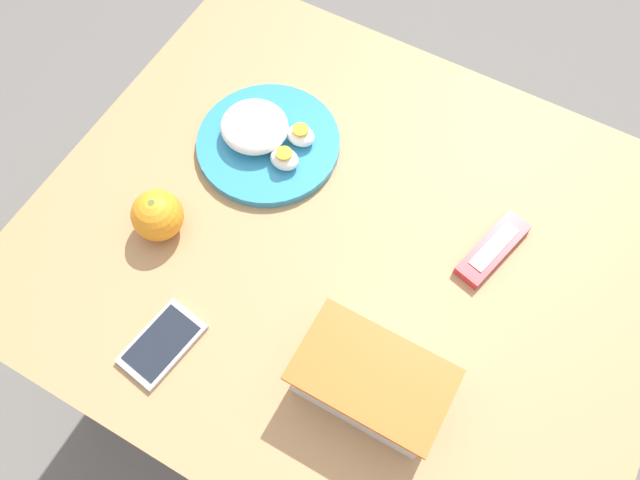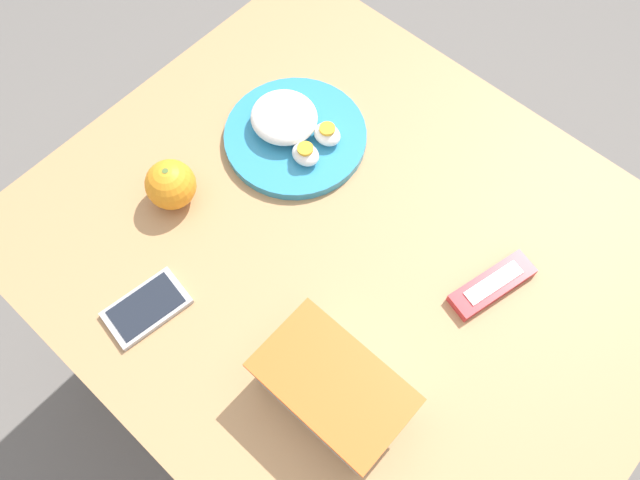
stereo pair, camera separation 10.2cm
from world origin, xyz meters
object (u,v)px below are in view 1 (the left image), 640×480
candy_bar (493,249)px  cell_phone (162,344)px  rice_plate (265,138)px  food_container (371,383)px  orange_fruit (157,215)px

candy_bar → cell_phone: size_ratio=1.13×
rice_plate → candy_bar: bearing=-180.0°
food_container → orange_fruit: (0.43, -0.08, 0.00)m
cell_phone → orange_fruit: bearing=-54.7°
food_container → orange_fruit: size_ratio=2.54×
candy_bar → cell_phone: 0.56m
food_container → cell_phone: (0.31, 0.09, -0.04)m
orange_fruit → cell_phone: bearing=125.3°
candy_bar → rice_plate: bearing=0.0°
orange_fruit → rice_plate: 0.24m
orange_fruit → rice_plate: bearing=-105.9°
orange_fruit → rice_plate: orange_fruit is taller
food_container → candy_bar: size_ratio=1.39×
rice_plate → candy_bar: size_ratio=1.65×
food_container → candy_bar: food_container is taller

